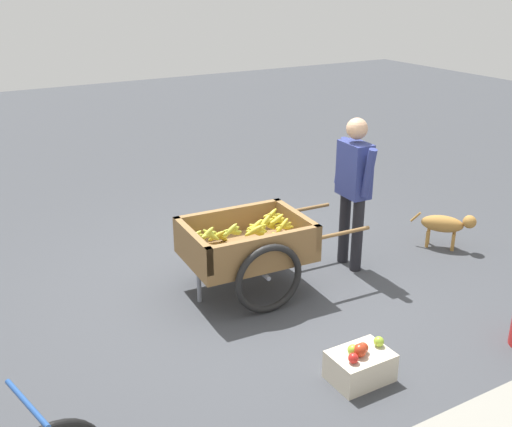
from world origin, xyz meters
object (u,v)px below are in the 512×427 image
object	(u,v)px
fruit_cart	(247,247)
apple_crate	(360,365)
dog	(446,224)
vendor_person	(354,181)

from	to	relation	value
fruit_cart	apple_crate	bearing A→B (deg)	91.49
fruit_cart	dog	world-z (taller)	fruit_cart
fruit_cart	dog	bearing A→B (deg)	174.22
dog	apple_crate	world-z (taller)	dog
dog	vendor_person	bearing A→B (deg)	-8.32
fruit_cart	apple_crate	distance (m)	1.62
vendor_person	fruit_cart	bearing A→B (deg)	-3.17
vendor_person	dog	world-z (taller)	vendor_person
fruit_cart	vendor_person	xyz separation A→B (m)	(-1.14, 0.06, 0.46)
dog	apple_crate	bearing A→B (deg)	31.04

